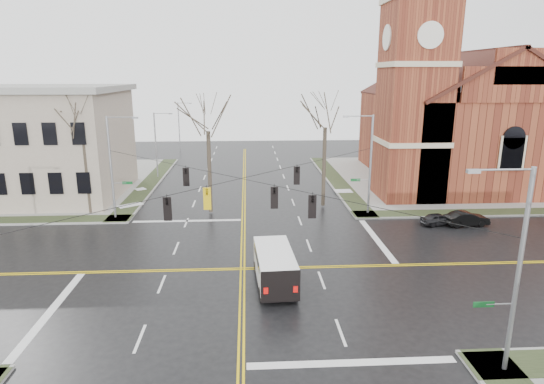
{
  "coord_description": "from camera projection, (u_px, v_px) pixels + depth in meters",
  "views": [
    {
      "loc": [
        0.41,
        -28.14,
        12.63
      ],
      "look_at": [
        2.3,
        6.0,
        3.72
      ],
      "focal_mm": 30.0,
      "sensor_mm": 36.0,
      "label": 1
    }
  ],
  "objects": [
    {
      "name": "signal_pole_nw",
      "position": [
        113.0,
        165.0,
        39.61
      ],
      "size": [
        2.75,
        0.22,
        9.0
      ],
      "color": "gray",
      "rests_on": "ground"
    },
    {
      "name": "tree_ne",
      "position": [
        325.0,
        122.0,
        42.48
      ],
      "size": [
        4.0,
        4.0,
        11.4
      ],
      "color": "#362B22",
      "rests_on": "ground"
    },
    {
      "name": "cargo_van",
      "position": [
        274.0,
        264.0,
        28.0
      ],
      "size": [
        2.54,
        5.83,
        2.17
      ],
      "rotation": [
        0.0,
        0.0,
        0.06
      ],
      "color": "white",
      "rests_on": "ground"
    },
    {
      "name": "parked_car_b",
      "position": [
        467.0,
        219.0,
        38.84
      ],
      "size": [
        3.88,
        1.7,
        1.24
      ],
      "primitive_type": "imported",
      "rotation": [
        0.0,
        0.0,
        1.67
      ],
      "color": "black",
      "rests_on": "ground"
    },
    {
      "name": "signal_pole_se",
      "position": [
        515.0,
        267.0,
        18.6
      ],
      "size": [
        2.75,
        0.22,
        9.0
      ],
      "color": "gray",
      "rests_on": "ground"
    },
    {
      "name": "ground",
      "position": [
        243.0,
        269.0,
        30.35
      ],
      "size": [
        120.0,
        120.0,
        0.0
      ],
      "primitive_type": "plane",
      "color": "black",
      "rests_on": "ground"
    },
    {
      "name": "road_markings",
      "position": [
        243.0,
        269.0,
        30.35
      ],
      "size": [
        100.0,
        100.0,
        0.01
      ],
      "color": "gold",
      "rests_on": "ground"
    },
    {
      "name": "tree_nw_far",
      "position": [
        82.0,
        127.0,
        40.23
      ],
      "size": [
        4.0,
        4.0,
        11.17
      ],
      "color": "#362B22",
      "rests_on": "ground"
    },
    {
      "name": "civic_building_a",
      "position": [
        31.0,
        145.0,
        47.11
      ],
      "size": [
        18.0,
        14.0,
        11.0
      ],
      "primitive_type": "cube",
      "color": "gray",
      "rests_on": "ground"
    },
    {
      "name": "parked_car_a",
      "position": [
        438.0,
        219.0,
        39.02
      ],
      "size": [
        3.25,
        1.75,
        1.05
      ],
      "primitive_type": "imported",
      "rotation": [
        0.0,
        0.0,
        1.74
      ],
      "color": "black",
      "rests_on": "ground"
    },
    {
      "name": "traffic_signals",
      "position": [
        241.0,
        193.0,
        28.33
      ],
      "size": [
        8.21,
        8.26,
        1.3
      ],
      "color": "black",
      "rests_on": "ground"
    },
    {
      "name": "church",
      "position": [
        453.0,
        111.0,
        53.49
      ],
      "size": [
        24.28,
        27.48,
        27.5
      ],
      "color": "maroon",
      "rests_on": "ground"
    },
    {
      "name": "tree_nw_near",
      "position": [
        208.0,
        126.0,
        40.44
      ],
      "size": [
        4.0,
        4.0,
        11.26
      ],
      "color": "#362B22",
      "rests_on": "ground"
    },
    {
      "name": "streetlight_north_a",
      "position": [
        157.0,
        142.0,
        55.71
      ],
      "size": [
        2.3,
        0.2,
        8.0
      ],
      "color": "gray",
      "rests_on": "ground"
    },
    {
      "name": "signal_pole_ne",
      "position": [
        369.0,
        162.0,
        40.82
      ],
      "size": [
        2.75,
        0.22,
        9.0
      ],
      "color": "gray",
      "rests_on": "ground"
    },
    {
      "name": "sidewalks",
      "position": [
        243.0,
        268.0,
        30.34
      ],
      "size": [
        80.0,
        80.0,
        0.17
      ],
      "color": "gray",
      "rests_on": "ground"
    },
    {
      "name": "streetlight_north_b",
      "position": [
        180.0,
        125.0,
        75.03
      ],
      "size": [
        2.3,
        0.2,
        8.0
      ],
      "color": "gray",
      "rests_on": "ground"
    },
    {
      "name": "span_wires",
      "position": [
        241.0,
        178.0,
        28.79
      ],
      "size": [
        23.02,
        23.02,
        0.03
      ],
      "color": "black",
      "rests_on": "ground"
    }
  ]
}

